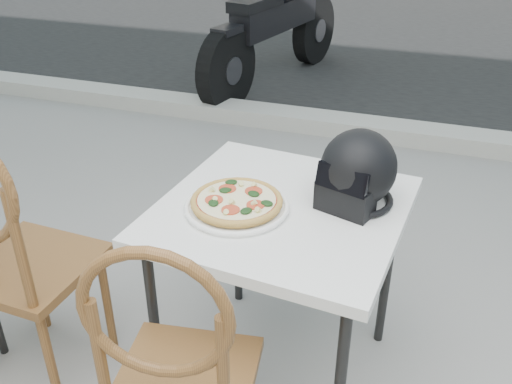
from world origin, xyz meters
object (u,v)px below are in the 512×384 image
(cafe_chair_main, at_px, (175,368))
(motorcycle, at_px, (276,30))
(pizza, at_px, (237,201))
(cafe_table_main, at_px, (281,223))
(plate, at_px, (237,207))
(helmet, at_px, (357,173))
(cafe_chair_side, at_px, (6,246))

(cafe_chair_main, xyz_separation_m, motorcycle, (-0.93, 3.97, -0.09))
(pizza, bearing_deg, cafe_table_main, 27.85)
(motorcycle, bearing_deg, cafe_table_main, -59.60)
(pizza, xyz_separation_m, cafe_chair_main, (0.02, -0.54, -0.22))
(plate, xyz_separation_m, helmet, (0.36, 0.17, 0.10))
(cafe_table_main, xyz_separation_m, motorcycle, (-1.04, 3.36, -0.20))
(helmet, bearing_deg, plate, -136.92)
(pizza, bearing_deg, cafe_chair_main, -87.93)
(plate, relative_size, cafe_chair_main, 0.45)
(pizza, height_order, cafe_chair_side, cafe_chair_side)
(helmet, distance_m, cafe_chair_side, 1.20)
(cafe_chair_main, bearing_deg, cafe_table_main, -109.12)
(cafe_table_main, xyz_separation_m, cafe_chair_main, (-0.11, -0.61, -0.11))
(pizza, xyz_separation_m, cafe_chair_side, (-0.73, -0.27, -0.16))
(pizza, height_order, helmet, helmet)
(plate, xyz_separation_m, motorcycle, (-0.91, 3.43, -0.28))
(plate, height_order, motorcycle, motorcycle)
(motorcycle, bearing_deg, pizza, -62.00)
(plate, bearing_deg, helmet, 25.51)
(cafe_chair_main, bearing_deg, plate, -96.41)
(cafe_chair_main, bearing_deg, cafe_chair_side, -27.84)
(plate, distance_m, pizza, 0.02)
(plate, height_order, cafe_chair_side, cafe_chair_side)
(cafe_table_main, distance_m, motorcycle, 3.53)
(cafe_table_main, bearing_deg, cafe_chair_main, -100.62)
(plate, distance_m, helmet, 0.41)
(cafe_chair_main, xyz_separation_m, cafe_chair_side, (-0.75, 0.26, 0.05))
(plate, bearing_deg, cafe_chair_side, -159.58)
(cafe_table_main, xyz_separation_m, helmet, (0.23, 0.10, 0.18))
(plate, bearing_deg, cafe_table_main, 27.88)
(pizza, distance_m, cafe_chair_main, 0.58)
(pizza, bearing_deg, cafe_chair_side, -159.57)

